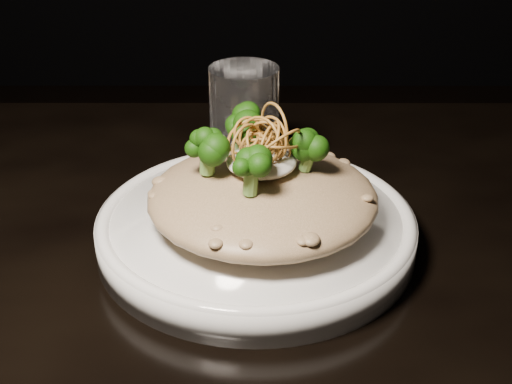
{
  "coord_description": "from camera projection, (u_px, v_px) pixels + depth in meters",
  "views": [
    {
      "loc": [
        -0.03,
        -0.5,
        1.11
      ],
      "look_at": [
        -0.03,
        0.05,
        0.81
      ],
      "focal_mm": 50.0,
      "sensor_mm": 36.0,
      "label": 1
    }
  ],
  "objects": [
    {
      "name": "risotto",
      "position": [
        263.0,
        197.0,
        0.63
      ],
      "size": [
        0.2,
        0.2,
        0.04
      ],
      "primitive_type": "ellipsoid",
      "color": "brown",
      "rests_on": "plate"
    },
    {
      "name": "table",
      "position": [
        286.0,
        349.0,
        0.65
      ],
      "size": [
        1.1,
        0.8,
        0.75
      ],
      "color": "black",
      "rests_on": "ground"
    },
    {
      "name": "cheese",
      "position": [
        261.0,
        162.0,
        0.62
      ],
      "size": [
        0.06,
        0.06,
        0.02
      ],
      "primitive_type": "ellipsoid",
      "color": "white",
      "rests_on": "risotto"
    },
    {
      "name": "drinking_glass",
      "position": [
        244.0,
        126.0,
        0.74
      ],
      "size": [
        0.08,
        0.08,
        0.13
      ],
      "primitive_type": "cylinder",
      "rotation": [
        0.0,
        0.0,
        -0.16
      ],
      "color": "silver",
      "rests_on": "table"
    },
    {
      "name": "shallots",
      "position": [
        262.0,
        135.0,
        0.61
      ],
      "size": [
        0.05,
        0.05,
        0.03
      ],
      "primitive_type": null,
      "color": "brown",
      "rests_on": "cheese"
    },
    {
      "name": "broccoli",
      "position": [
        255.0,
        147.0,
        0.61
      ],
      "size": [
        0.14,
        0.14,
        0.05
      ],
      "primitive_type": null,
      "color": "black",
      "rests_on": "risotto"
    },
    {
      "name": "plate",
      "position": [
        256.0,
        230.0,
        0.65
      ],
      "size": [
        0.29,
        0.29,
        0.03
      ],
      "primitive_type": "cylinder",
      "color": "white",
      "rests_on": "table"
    }
  ]
}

